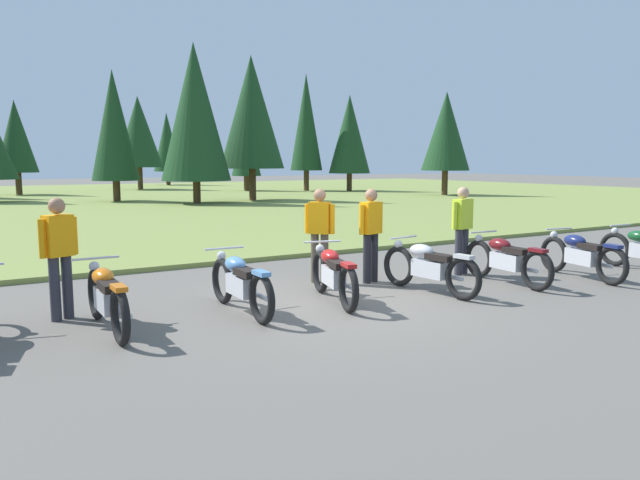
# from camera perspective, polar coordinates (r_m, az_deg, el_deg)

# --- Properties ---
(ground_plane) EXTENTS (140.00, 140.00, 0.00)m
(ground_plane) POSITION_cam_1_polar(r_m,az_deg,el_deg) (9.38, 1.91, -5.87)
(ground_plane) COLOR #605B54
(grass_moorland) EXTENTS (80.00, 44.00, 0.10)m
(grass_moorland) POSITION_cam_1_polar(r_m,az_deg,el_deg) (34.15, -22.75, 3.33)
(grass_moorland) COLOR olive
(grass_moorland) RESTS_ON ground
(forest_treeline) EXTENTS (42.42, 27.56, 8.87)m
(forest_treeline) POSITION_cam_1_polar(r_m,az_deg,el_deg) (38.13, -20.95, 10.06)
(forest_treeline) COLOR #47331E
(forest_treeline) RESTS_ON ground
(motorcycle_orange) EXTENTS (0.62, 2.10, 0.88)m
(motorcycle_orange) POSITION_cam_1_polar(r_m,az_deg,el_deg) (8.22, -19.35, -5.08)
(motorcycle_orange) COLOR black
(motorcycle_orange) RESTS_ON ground
(motorcycle_sky_blue) EXTENTS (0.62, 2.10, 0.88)m
(motorcycle_sky_blue) POSITION_cam_1_polar(r_m,az_deg,el_deg) (8.74, -7.47, -3.99)
(motorcycle_sky_blue) COLOR black
(motorcycle_sky_blue) RESTS_ON ground
(motorcycle_red) EXTENTS (0.77, 2.06, 0.88)m
(motorcycle_red) POSITION_cam_1_polar(r_m,az_deg,el_deg) (9.34, 1.25, -3.18)
(motorcycle_red) COLOR black
(motorcycle_red) RESTS_ON ground
(motorcycle_silver) EXTENTS (0.62, 2.10, 0.88)m
(motorcycle_silver) POSITION_cam_1_polar(r_m,az_deg,el_deg) (10.13, 10.16, -2.46)
(motorcycle_silver) COLOR black
(motorcycle_silver) RESTS_ON ground
(motorcycle_maroon) EXTENTS (0.62, 2.10, 0.88)m
(motorcycle_maroon) POSITION_cam_1_polar(r_m,az_deg,el_deg) (11.20, 17.03, -1.72)
(motorcycle_maroon) COLOR black
(motorcycle_maroon) RESTS_ON ground
(motorcycle_navy) EXTENTS (0.63, 2.09, 0.88)m
(motorcycle_navy) POSITION_cam_1_polar(r_m,az_deg,el_deg) (12.20, 23.24, -1.28)
(motorcycle_navy) COLOR black
(motorcycle_navy) RESTS_ON ground
(rider_in_hivis_vest) EXTENTS (0.54, 0.28, 1.67)m
(rider_in_hivis_vest) POSITION_cam_1_polar(r_m,az_deg,el_deg) (10.78, 4.78, 0.97)
(rider_in_hivis_vest) COLOR black
(rider_in_hivis_vest) RESTS_ON ground
(rider_checking_bike) EXTENTS (0.52, 0.34, 1.67)m
(rider_checking_bike) POSITION_cam_1_polar(r_m,az_deg,el_deg) (8.93, -23.24, -0.97)
(rider_checking_bike) COLOR #2D2D38
(rider_checking_bike) RESTS_ON ground
(rider_with_back_turned) EXTENTS (0.40, 0.43, 1.67)m
(rider_with_back_turned) POSITION_cam_1_polar(r_m,az_deg,el_deg) (10.74, -0.03, 0.97)
(rider_with_back_turned) COLOR #4C4233
(rider_with_back_turned) RESTS_ON ground
(rider_near_row_end) EXTENTS (0.55, 0.27, 1.67)m
(rider_near_row_end) POSITION_cam_1_polar(r_m,az_deg,el_deg) (11.83, 13.17, 1.37)
(rider_near_row_end) COLOR #2D2D38
(rider_near_row_end) RESTS_ON ground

